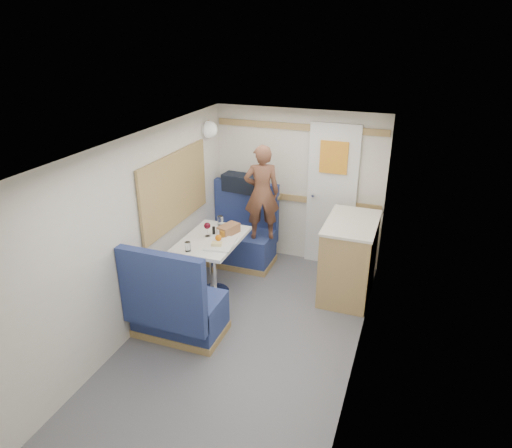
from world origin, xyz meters
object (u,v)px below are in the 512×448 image
at_px(bench_near, 176,311).
at_px(salt_grinder, 218,233).
at_px(duffel_bag, 241,183).
at_px(tray, 221,244).
at_px(person, 262,193).
at_px(dome_light, 209,129).
at_px(wine_glass, 207,226).
at_px(dinette_table, 212,250).
at_px(tumbler_left, 188,247).
at_px(galley_counter, 349,258).
at_px(beer_glass, 223,235).
at_px(bread_loaf, 229,229).
at_px(bench_far, 241,240).
at_px(pepper_grinder, 214,230).
at_px(orange_fruit, 218,238).
at_px(cheese_block, 217,244).
at_px(tumbler_mid, 220,220).

relative_size(bench_near, salt_grinder, 12.28).
distance_m(duffel_bag, tray, 1.29).
bearing_deg(duffel_bag, person, -34.96).
xyz_separation_m(dome_light, wine_glass, (0.33, -0.82, -0.91)).
bearing_deg(dinette_table, tumbler_left, -105.04).
xyz_separation_m(galley_counter, beer_glass, (-1.35, -0.51, 0.30)).
height_order(tumbler_left, bread_loaf, bread_loaf).
distance_m(bench_far, pepper_grinder, 0.89).
distance_m(dinette_table, bench_near, 0.90).
bearing_deg(tray, tumbler_left, -135.46).
bearing_deg(orange_fruit, salt_grinder, 114.56).
relative_size(dinette_table, orange_fruit, 12.87).
bearing_deg(cheese_block, bread_loaf, 92.30).
bearing_deg(dome_light, person, -7.24).
xyz_separation_m(tumbler_mid, salt_grinder, (0.11, -0.31, -0.01)).
relative_size(dome_light, pepper_grinder, 2.21).
height_order(bench_near, salt_grinder, bench_near).
distance_m(bench_far, salt_grinder, 0.92).
bearing_deg(dome_light, orange_fruit, -61.25).
xyz_separation_m(tray, tumbler_mid, (-0.22, 0.49, 0.05)).
bearing_deg(bread_loaf, bench_near, -97.33).
distance_m(beer_glass, pepper_grinder, 0.16).
distance_m(orange_fruit, salt_grinder, 0.15).
xyz_separation_m(dinette_table, duffel_bag, (-0.09, 1.12, 0.45)).
bearing_deg(dinette_table, bench_far, 90.00).
height_order(galley_counter, cheese_block, galley_counter).
xyz_separation_m(duffel_bag, cheese_block, (0.24, -1.31, -0.26)).
xyz_separation_m(galley_counter, salt_grinder, (-1.42, -0.48, 0.30)).
relative_size(bench_near, person, 0.88).
relative_size(person, tray, 3.16).
bearing_deg(tray, bench_near, -102.22).
height_order(dinette_table, cheese_block, cheese_block).
height_order(dinette_table, bench_far, bench_far).
relative_size(bench_far, dome_light, 5.25).
xyz_separation_m(bench_near, galley_counter, (1.47, 1.41, 0.17)).
xyz_separation_m(tray, cheese_block, (-0.01, -0.07, 0.03)).
relative_size(duffel_bag, beer_glass, 5.16).
relative_size(tumbler_left, pepper_grinder, 1.14).
bearing_deg(salt_grinder, galley_counter, 18.78).
distance_m(galley_counter, salt_grinder, 1.52).
bearing_deg(dinette_table, tumbler_mid, 99.26).
bearing_deg(beer_glass, tray, -74.90).
distance_m(galley_counter, tumbler_mid, 1.57).
distance_m(bench_far, bench_near, 1.73).
bearing_deg(pepper_grinder, bread_loaf, 22.31).
xyz_separation_m(dome_light, person, (0.72, -0.09, -0.70)).
bearing_deg(cheese_block, galley_counter, 29.19).
xyz_separation_m(bench_far, tumbler_left, (-0.10, -1.24, 0.47)).
relative_size(bench_far, tumbler_left, 10.17).
bearing_deg(bench_far, wine_glass, -94.44).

